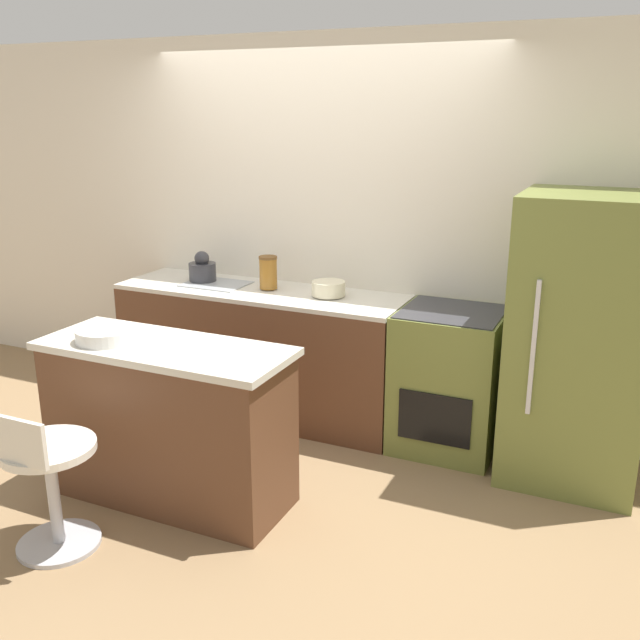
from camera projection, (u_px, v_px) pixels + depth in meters
name	position (u px, v px, depth m)	size (l,w,h in m)	color
ground_plane	(280.00, 436.00, 4.79)	(14.00, 14.00, 0.00)	#8E704C
wall_back	(320.00, 229.00, 4.99)	(8.00, 0.06, 2.60)	silver
back_counter	(262.00, 351.00, 5.07)	(2.05, 0.61, 0.91)	brown
kitchen_island	(169.00, 422.00, 3.92)	(1.40, 0.55, 0.91)	brown
oven_range	(449.00, 380.00, 4.53)	(0.64, 0.62, 0.91)	olive
refrigerator	(580.00, 341.00, 4.07)	(0.76, 0.74, 1.68)	olive
stool_chair	(48.00, 478.00, 3.46)	(0.46, 0.46, 0.78)	#B7B7BC
kettle	(202.00, 269.00, 5.13)	(0.19, 0.19, 0.22)	#333338
mixing_bowl	(329.00, 288.00, 4.75)	(0.22, 0.22, 0.09)	beige
canister_jar	(268.00, 272.00, 4.91)	(0.13, 0.13, 0.23)	#9E6623
fruit_bowl	(106.00, 335.00, 3.85)	(0.32, 0.32, 0.07)	white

